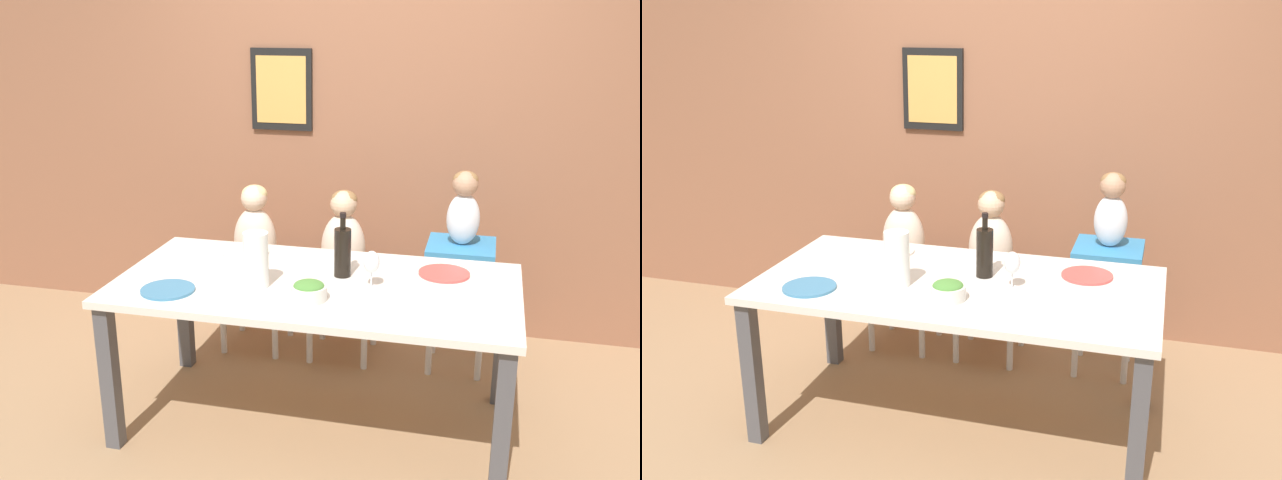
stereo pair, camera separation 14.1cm
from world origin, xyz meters
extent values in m
plane|color=#9E7A56|center=(0.00, 0.00, 0.00)|extent=(14.00, 14.00, 0.00)
cube|color=#8E5B42|center=(0.00, 1.27, 1.35)|extent=(10.00, 0.06, 2.70)
cube|color=black|center=(-0.52, 1.22, 1.47)|extent=(0.38, 0.02, 0.49)
cube|color=gold|center=(-0.52, 1.21, 1.47)|extent=(0.31, 0.00, 0.40)
cube|color=silver|center=(0.00, 0.00, 0.72)|extent=(1.85, 0.94, 0.03)
cube|color=#4C4C51|center=(-0.86, -0.41, 0.35)|extent=(0.07, 0.07, 0.71)
cube|color=#4C4C51|center=(0.86, -0.41, 0.35)|extent=(0.07, 0.07, 0.71)
cube|color=#4C4C51|center=(-0.86, 0.41, 0.35)|extent=(0.07, 0.07, 0.71)
cube|color=#4C4C51|center=(0.86, 0.41, 0.35)|extent=(0.07, 0.07, 0.71)
cylinder|color=silver|center=(-0.71, 0.60, 0.20)|extent=(0.04, 0.04, 0.40)
cylinder|color=silver|center=(-0.40, 0.60, 0.20)|extent=(0.04, 0.04, 0.40)
cylinder|color=silver|center=(-0.71, 0.91, 0.20)|extent=(0.04, 0.04, 0.40)
cylinder|color=silver|center=(-0.40, 0.91, 0.20)|extent=(0.04, 0.04, 0.40)
cube|color=tan|center=(-0.56, 0.76, 0.43)|extent=(0.43, 0.42, 0.05)
cylinder|color=silver|center=(-0.19, 0.60, 0.20)|extent=(0.04, 0.04, 0.40)
cylinder|color=silver|center=(0.13, 0.60, 0.20)|extent=(0.04, 0.04, 0.40)
cylinder|color=silver|center=(-0.19, 0.91, 0.20)|extent=(0.04, 0.04, 0.40)
cylinder|color=silver|center=(0.13, 0.91, 0.20)|extent=(0.04, 0.04, 0.40)
cube|color=tan|center=(-0.03, 0.76, 0.43)|extent=(0.43, 0.42, 0.05)
cylinder|color=silver|center=(0.48, 0.62, 0.34)|extent=(0.04, 0.04, 0.68)
cylinder|color=silver|center=(0.75, 0.62, 0.34)|extent=(0.04, 0.04, 0.68)
cylinder|color=silver|center=(0.48, 0.89, 0.34)|extent=(0.04, 0.04, 0.68)
cylinder|color=silver|center=(0.75, 0.89, 0.34)|extent=(0.04, 0.04, 0.68)
cube|color=teal|center=(0.62, 0.76, 0.71)|extent=(0.36, 0.36, 0.05)
ellipsoid|color=beige|center=(-0.56, 0.76, 0.65)|extent=(0.25, 0.20, 0.40)
sphere|color=beige|center=(-0.56, 0.76, 0.91)|extent=(0.15, 0.15, 0.15)
ellipsoid|color=#DBC684|center=(-0.56, 0.77, 0.94)|extent=(0.15, 0.14, 0.11)
ellipsoid|color=beige|center=(-0.03, 0.76, 0.65)|extent=(0.25, 0.20, 0.40)
sphere|color=#D6AD89|center=(-0.03, 0.76, 0.91)|extent=(0.15, 0.15, 0.15)
ellipsoid|color=olive|center=(-0.03, 0.77, 0.94)|extent=(0.15, 0.14, 0.11)
ellipsoid|color=silver|center=(0.62, 0.76, 0.87)|extent=(0.18, 0.14, 0.28)
sphere|color=tan|center=(0.62, 0.76, 1.06)|extent=(0.14, 0.14, 0.14)
ellipsoid|color=olive|center=(0.62, 0.76, 1.08)|extent=(0.13, 0.13, 0.09)
cylinder|color=black|center=(0.10, 0.10, 0.86)|extent=(0.08, 0.08, 0.23)
cylinder|color=black|center=(0.10, 0.10, 1.01)|extent=(0.03, 0.03, 0.08)
cylinder|color=black|center=(0.10, 0.10, 1.04)|extent=(0.03, 0.03, 0.02)
cylinder|color=white|center=(-0.25, -0.12, 0.87)|extent=(0.11, 0.11, 0.25)
cylinder|color=white|center=(0.26, -0.01, 0.74)|extent=(0.06, 0.06, 0.00)
cylinder|color=white|center=(0.26, -0.01, 0.78)|extent=(0.01, 0.01, 0.07)
ellipsoid|color=white|center=(0.26, -0.01, 0.86)|extent=(0.07, 0.07, 0.10)
cylinder|color=silver|center=(0.02, -0.21, 0.77)|extent=(0.16, 0.16, 0.06)
ellipsoid|color=#4C8438|center=(0.02, -0.21, 0.81)|extent=(0.13, 0.13, 0.04)
cylinder|color=teal|center=(-0.62, -0.27, 0.75)|extent=(0.24, 0.24, 0.01)
cylinder|color=silver|center=(-0.45, 0.30, 0.75)|extent=(0.24, 0.24, 0.01)
cylinder|color=#D14C47|center=(0.57, 0.23, 0.75)|extent=(0.24, 0.24, 0.01)
camera|label=1|loc=(0.75, -2.97, 1.94)|focal=40.00mm
camera|label=2|loc=(0.88, -2.93, 1.94)|focal=40.00mm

